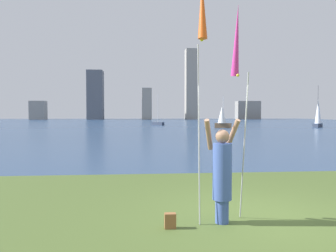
% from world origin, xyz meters
% --- Properties ---
extents(ground, '(120.00, 138.00, 0.12)m').
position_xyz_m(ground, '(0.00, 50.95, -0.06)').
color(ground, '#475B28').
extents(person, '(0.70, 0.52, 1.90)m').
position_xyz_m(person, '(-0.72, -0.25, 0.93)').
color(person, '#3F59A5').
rests_on(person, ground).
extents(kite_flag_left, '(0.16, 0.54, 4.35)m').
position_xyz_m(kite_flag_left, '(-1.15, -0.47, 3.67)').
color(kite_flag_left, '#B2B2B7').
rests_on(kite_flag_left, ground).
extents(kite_flag_right, '(0.16, 0.95, 4.12)m').
position_xyz_m(kite_flag_right, '(-0.30, 0.31, 3.34)').
color(kite_flag_right, '#B2B2B7').
rests_on(kite_flag_right, ground).
extents(bag, '(0.20, 0.13, 0.26)m').
position_xyz_m(bag, '(-1.69, -0.46, 0.13)').
color(bag, brown).
rests_on(bag, ground).
extents(sailboat_1, '(2.38, 1.45, 4.40)m').
position_xyz_m(sailboat_1, '(9.28, 39.56, 1.47)').
color(sailboat_1, brown).
rests_on(sailboat_1, ground).
extents(sailboat_3, '(2.11, 2.05, 5.18)m').
position_xyz_m(sailboat_3, '(0.99, 50.12, 0.33)').
color(sailboat_3, '#333D51').
rests_on(sailboat_3, ground).
extents(sailboat_4, '(1.85, 1.75, 5.97)m').
position_xyz_m(sailboat_4, '(23.34, 40.03, 1.90)').
color(sailboat_4, '#333D51').
rests_on(sailboat_4, ground).
extents(skyline_tower_0, '(4.98, 3.55, 6.01)m').
position_xyz_m(skyline_tower_0, '(-34.61, 106.76, 3.01)').
color(skyline_tower_0, gray).
rests_on(skyline_tower_0, ground).
extents(skyline_tower_1, '(5.07, 5.91, 16.01)m').
position_xyz_m(skyline_tower_1, '(-16.31, 107.09, 8.00)').
color(skyline_tower_1, '#565B66').
rests_on(skyline_tower_1, ground).
extents(skyline_tower_2, '(3.15, 5.43, 10.25)m').
position_xyz_m(skyline_tower_2, '(0.52, 105.68, 5.12)').
color(skyline_tower_2, gray).
rests_on(skyline_tower_2, ground).
extents(skyline_tower_3, '(3.96, 4.49, 23.36)m').
position_xyz_m(skyline_tower_3, '(15.47, 106.39, 11.68)').
color(skyline_tower_3, gray).
rests_on(skyline_tower_3, ground).
extents(skyline_tower_4, '(7.79, 4.81, 6.23)m').
position_xyz_m(skyline_tower_4, '(35.76, 108.82, 3.11)').
color(skyline_tower_4, gray).
rests_on(skyline_tower_4, ground).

